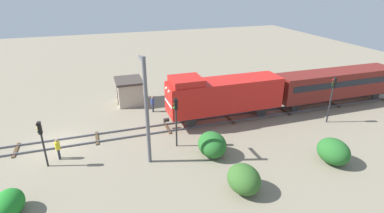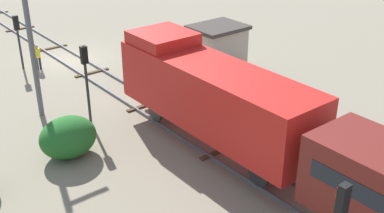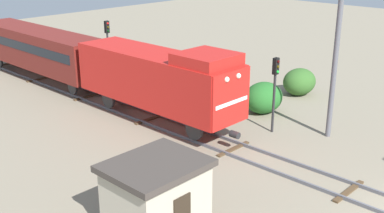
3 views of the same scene
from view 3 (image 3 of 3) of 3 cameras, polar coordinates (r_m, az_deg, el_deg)
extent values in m
cube|color=#4C3823|center=(21.89, 18.07, -9.53)|extent=(2.40, 0.24, 0.09)
cube|color=#4C3823|center=(24.83, 4.91, -5.04)|extent=(2.40, 0.24, 0.09)
cube|color=#4C3823|center=(28.88, -4.90, -1.46)|extent=(2.40, 0.24, 0.09)
cube|color=#4C3823|center=(33.64, -12.09, 1.21)|extent=(2.40, 0.24, 0.09)
cube|color=#4C3823|center=(38.85, -17.44, 3.17)|extent=(2.40, 0.24, 0.09)
cube|color=#4C3823|center=(44.35, -21.51, 4.65)|extent=(2.40, 0.24, 0.09)
cube|color=red|center=(27.65, -4.30, 3.43)|extent=(2.90, 11.00, 2.90)
cube|color=red|center=(24.54, 1.77, 5.65)|extent=(2.75, 2.80, 0.60)
cube|color=red|center=(23.99, 4.66, 0.93)|extent=(2.84, 0.10, 2.84)
cube|color=white|center=(24.03, 4.72, 0.46)|extent=(2.46, 0.06, 0.20)
sphere|color=white|center=(23.30, 4.12, 3.22)|extent=(0.28, 0.28, 0.28)
sphere|color=white|center=(23.98, 5.50, 3.64)|extent=(0.28, 0.28, 0.28)
cylinder|color=#262628|center=(24.46, 5.08, -3.34)|extent=(0.36, 0.50, 0.36)
cylinder|color=#262628|center=(25.32, 0.25, -2.83)|extent=(0.18, 1.10, 1.10)
cylinder|color=#262628|center=(26.31, 2.41, -1.97)|extent=(0.18, 1.10, 1.10)
cylinder|color=#262628|center=(30.56, -9.88, 0.82)|extent=(0.18, 1.10, 1.10)
cylinder|color=#262628|center=(31.39, -7.79, 1.43)|extent=(0.18, 1.10, 1.10)
cube|color=maroon|center=(38.19, -17.73, 6.64)|extent=(2.80, 14.00, 2.70)
cube|color=black|center=(38.12, -17.78, 7.15)|extent=(2.84, 12.88, 0.64)
cylinder|color=#262628|center=(33.75, -13.96, 2.18)|extent=(0.16, 0.96, 0.96)
cylinder|color=#262628|center=(34.50, -11.97, 2.71)|extent=(0.16, 0.96, 0.96)
cylinder|color=#262628|center=(43.60, -20.16, 5.39)|extent=(0.16, 0.96, 0.96)
cylinder|color=#262628|center=(26.64, 9.70, 1.26)|extent=(0.14, 0.14, 4.24)
cube|color=black|center=(26.18, 9.90, 4.74)|extent=(0.32, 0.24, 0.90)
sphere|color=#390606|center=(26.04, 10.19, 5.26)|extent=(0.16, 0.16, 0.16)
sphere|color=#3C3306|center=(26.11, 10.16, 4.66)|extent=(0.16, 0.16, 0.16)
sphere|color=green|center=(26.18, 10.12, 4.07)|extent=(0.16, 0.16, 0.16)
cylinder|color=#262628|center=(36.98, -9.90, 6.53)|extent=(0.14, 0.14, 4.50)
cube|color=black|center=(36.64, -10.06, 9.28)|extent=(0.32, 0.24, 0.90)
sphere|color=red|center=(36.48, -9.96, 9.67)|extent=(0.16, 0.16, 0.16)
sphere|color=#3C3306|center=(36.53, -9.93, 9.24)|extent=(0.16, 0.16, 0.16)
sphere|color=black|center=(36.58, -9.91, 8.81)|extent=(0.16, 0.16, 0.16)
cylinder|color=#262B38|center=(21.47, -1.33, -7.93)|extent=(0.15, 0.15, 0.85)
cylinder|color=#262B38|center=(21.59, -0.95, -7.76)|extent=(0.15, 0.15, 0.85)
cylinder|color=#33478C|center=(21.20, -1.15, -6.08)|extent=(0.38, 0.38, 0.62)
sphere|color=tan|center=(21.03, -1.16, -5.03)|extent=(0.23, 0.23, 0.23)
cylinder|color=#595960|center=(26.21, 16.57, 4.89)|extent=(0.28, 0.28, 8.17)
cube|color=#B2A893|center=(17.91, -4.24, -10.92)|extent=(3.20, 2.60, 2.50)
cube|color=#3F3833|center=(17.26, -4.35, -6.98)|extent=(3.50, 2.90, 0.24)
ellipsoid|color=#246326|center=(37.77, 1.57, 5.05)|extent=(2.62, 2.14, 1.90)
ellipsoid|color=#246426|center=(29.98, 8.46, 1.05)|extent=(2.65, 2.17, 1.93)
ellipsoid|color=#325F26|center=(33.93, 12.61, 2.88)|extent=(2.54, 2.08, 1.85)
camera|label=1|loc=(43.10, 34.61, 19.55)|focal=28.00mm
camera|label=2|loc=(46.50, -4.98, 21.10)|focal=45.00mm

